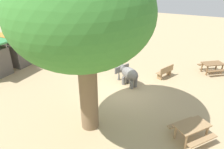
% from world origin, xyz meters
% --- Properties ---
extents(ground_plane, '(60.00, 60.00, 0.00)m').
position_xyz_m(ground_plane, '(0.00, 0.00, 0.00)').
color(ground_plane, tan).
extents(elephant, '(1.46, 1.80, 1.27)m').
position_xyz_m(elephant, '(1.08, 0.11, 0.81)').
color(elephant, slate).
rests_on(elephant, ground_plane).
extents(person_handler, '(0.40, 0.38, 1.62)m').
position_xyz_m(person_handler, '(2.43, 1.46, 0.95)').
color(person_handler, '#3F3833').
rests_on(person_handler, ground_plane).
extents(shade_tree_main, '(5.87, 5.38, 7.33)m').
position_xyz_m(shade_tree_main, '(-3.54, 0.17, 5.18)').
color(shade_tree_main, brown).
rests_on(shade_tree_main, ground_plane).
extents(wooden_bench, '(1.44, 0.94, 0.88)m').
position_xyz_m(wooden_bench, '(3.19, -1.89, 0.47)').
color(wooden_bench, '#9E7A51').
rests_on(wooden_bench, ground_plane).
extents(picnic_table_near, '(2.08, 2.09, 0.78)m').
position_xyz_m(picnic_table_near, '(5.47, -4.82, 0.59)').
color(picnic_table_near, brown).
rests_on(picnic_table_near, ground_plane).
extents(picnic_table_far, '(2.09, 2.09, 0.78)m').
position_xyz_m(picnic_table_far, '(-2.38, -4.29, 0.59)').
color(picnic_table_far, '#9E7A51').
rests_on(picnic_table_far, ground_plane).
extents(market_stall_orange, '(2.50, 2.50, 2.52)m').
position_xyz_m(market_stall_orange, '(0.65, 9.27, 1.14)').
color(market_stall_orange, '#59514C').
rests_on(market_stall_orange, ground_plane).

